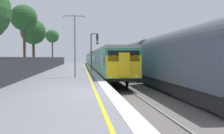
% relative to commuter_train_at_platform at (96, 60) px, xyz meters
% --- Properties ---
extents(ground, '(17.40, 110.00, 1.21)m').
position_rel_commuter_train_at_platform_xyz_m(ground, '(0.54, -35.52, -1.88)').
color(ground, slate).
extents(commuter_train_at_platform, '(2.83, 60.96, 3.81)m').
position_rel_commuter_train_at_platform_xyz_m(commuter_train_at_platform, '(0.00, 0.00, 0.00)').
color(commuter_train_at_platform, '#2D846B').
rests_on(commuter_train_at_platform, ground).
extents(freight_train_adjacent_track, '(2.60, 29.39, 4.63)m').
position_rel_commuter_train_at_platform_xyz_m(freight_train_adjacent_track, '(4.00, -23.59, 0.27)').
color(freight_train_adjacent_track, '#232326').
rests_on(freight_train_adjacent_track, ground).
extents(signal_gantry, '(1.10, 0.24, 5.04)m').
position_rel_commuter_train_at_platform_xyz_m(signal_gantry, '(-1.47, -15.33, 1.88)').
color(signal_gantry, '#47474C').
rests_on(signal_gantry, ground).
extents(speed_limit_sign, '(0.59, 0.08, 2.62)m').
position_rel_commuter_train_at_platform_xyz_m(speed_limit_sign, '(-1.85, -19.12, 0.41)').
color(speed_limit_sign, '#59595B').
rests_on(speed_limit_sign, ground).
extents(platform_lamp_mid, '(2.00, 0.20, 5.37)m').
position_rel_commuter_train_at_platform_xyz_m(platform_lamp_mid, '(-3.66, -26.85, 1.92)').
color(platform_lamp_mid, '#93999E').
rests_on(platform_lamp_mid, ground).
extents(background_tree_left, '(3.93, 3.93, 7.74)m').
position_rel_commuter_train_at_platform_xyz_m(background_tree_left, '(-10.76, -9.29, 4.37)').
color(background_tree_left, '#473323').
rests_on(background_tree_left, ground).
extents(background_tree_centre, '(3.22, 3.22, 8.21)m').
position_rel_commuter_train_at_platform_xyz_m(background_tree_centre, '(-10.09, -17.30, 5.22)').
color(background_tree_centre, '#473323').
rests_on(background_tree_centre, ground).
extents(background_tree_back, '(2.89, 2.89, 7.84)m').
position_rel_commuter_train_at_platform_xyz_m(background_tree_back, '(-9.41, 4.43, 5.02)').
color(background_tree_back, '#473323').
rests_on(background_tree_back, ground).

